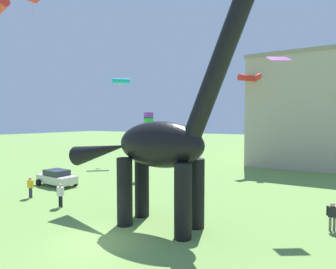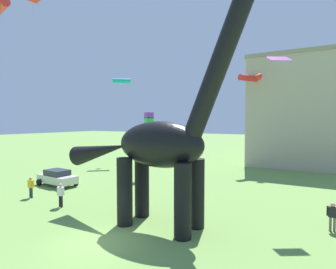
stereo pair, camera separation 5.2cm
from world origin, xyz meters
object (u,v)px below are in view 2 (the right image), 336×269
at_px(dinosaur_sculpture, 159,144).
at_px(person_far_spectator, 333,214).
at_px(parked_sedan_left, 57,177).
at_px(person_near_flyer, 31,185).
at_px(kite_drifting, 122,81).
at_px(person_photographer, 61,193).
at_px(kite_near_high, 250,78).
at_px(kite_mid_right, 279,58).
at_px(kite_high_right, 149,118).

height_order(dinosaur_sculpture, person_far_spectator, dinosaur_sculpture).
distance_m(parked_sedan_left, person_near_flyer, 4.29).
height_order(person_far_spectator, kite_drifting, kite_drifting).
xyz_separation_m(parked_sedan_left, person_far_spectator, (22.93, 0.29, 0.20)).
distance_m(dinosaur_sculpture, person_far_spectator, 10.61).
bearing_deg(person_photographer, person_far_spectator, -51.08).
distance_m(kite_near_high, kite_mid_right, 16.95).
relative_size(parked_sedan_left, person_photographer, 2.51).
relative_size(dinosaur_sculpture, person_far_spectator, 8.15).
bearing_deg(kite_drifting, person_near_flyer, -72.61).
relative_size(kite_high_right, kite_near_high, 0.40).
bearing_deg(kite_near_high, kite_high_right, -131.31).
distance_m(parked_sedan_left, kite_drifting, 19.35).
bearing_deg(parked_sedan_left, dinosaur_sculpture, -10.53).
height_order(parked_sedan_left, kite_high_right, kite_high_right).
xyz_separation_m(person_far_spectator, kite_near_high, (-8.95, 18.01, 10.79)).
bearing_deg(person_near_flyer, dinosaur_sculpture, -82.68).
height_order(person_far_spectator, kite_mid_right, kite_mid_right).
distance_m(parked_sedan_left, kite_near_high, 25.52).
xyz_separation_m(person_far_spectator, kite_high_right, (-17.76, 7.98, 5.64)).
bearing_deg(kite_mid_right, dinosaur_sculpture, -132.22).
xyz_separation_m(person_photographer, person_far_spectator, (17.06, 4.64, -0.04)).
relative_size(parked_sedan_left, person_near_flyer, 2.52).
relative_size(person_far_spectator, kite_drifting, 0.61).
distance_m(parked_sedan_left, kite_mid_right, 22.01).
relative_size(parked_sedan_left, kite_high_right, 3.70).
distance_m(dinosaur_sculpture, kite_near_high, 23.22).
height_order(person_near_flyer, kite_near_high, kite_near_high).
relative_size(kite_drifting, kite_mid_right, 1.53).
bearing_deg(kite_drifting, dinosaur_sculpture, -46.16).
distance_m(kite_high_right, kite_near_high, 14.31).
height_order(person_photographer, kite_near_high, kite_near_high).
xyz_separation_m(parked_sedan_left, person_near_flyer, (1.74, -3.92, 0.24)).
bearing_deg(kite_drifting, kite_high_right, -35.89).
bearing_deg(parked_sedan_left, kite_high_right, 62.96).
height_order(person_near_flyer, kite_drifting, kite_drifting).
bearing_deg(parked_sedan_left, kite_mid_right, 11.86).
bearing_deg(person_far_spectator, kite_high_right, -108.35).
distance_m(parked_sedan_left, person_far_spectator, 22.93).
relative_size(parked_sedan_left, kite_mid_right, 2.45).
relative_size(kite_near_high, kite_mid_right, 1.66).
xyz_separation_m(parked_sedan_left, kite_drifting, (-4.20, 15.05, 11.41)).
bearing_deg(person_photographer, person_near_flyer, 107.70).
relative_size(person_far_spectator, kite_high_right, 1.41).
relative_size(person_photographer, kite_drifting, 0.64).
distance_m(dinosaur_sculpture, person_photographer, 8.97).
bearing_deg(dinosaur_sculpture, person_far_spectator, 48.07).
xyz_separation_m(person_photographer, kite_mid_right, (13.76, 6.73, 9.42)).
bearing_deg(person_near_flyer, kite_drifting, 24.48).
xyz_separation_m(person_near_flyer, kite_high_right, (3.43, 12.19, 5.60)).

